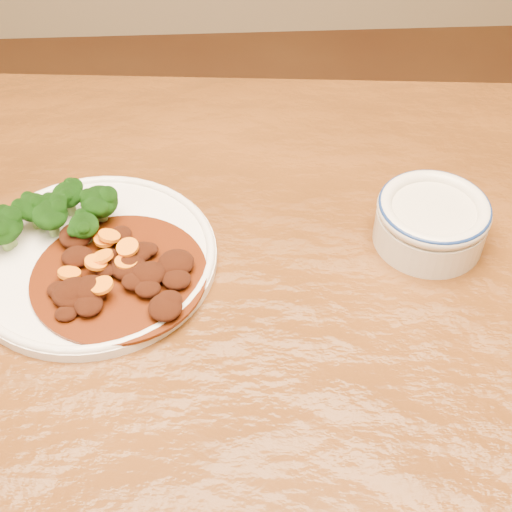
{
  "coord_description": "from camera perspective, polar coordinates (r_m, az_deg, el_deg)",
  "views": [
    {
      "loc": [
        -0.03,
        -0.53,
        1.35
      ],
      "look_at": [
        -0.0,
        0.04,
        0.77
      ],
      "focal_mm": 50.0,
      "sensor_mm": 36.0,
      "label": 1
    }
  ],
  "objects": [
    {
      "name": "mince_stew",
      "position": [
        0.8,
        -11.19,
        -1.5
      ],
      "size": [
        0.2,
        0.2,
        0.03
      ],
      "color": "#4B1A08",
      "rests_on": "dinner_plate"
    },
    {
      "name": "dip_bowl",
      "position": [
        0.86,
        13.86,
        2.82
      ],
      "size": [
        0.13,
        0.13,
        0.06
      ],
      "rotation": [
        0.0,
        0.0,
        0.32
      ],
      "color": "beige",
      "rests_on": "dining_table"
    },
    {
      "name": "broccoli_florets",
      "position": [
        0.87,
        -16.25,
        3.21
      ],
      "size": [
        0.15,
        0.1,
        0.05
      ],
      "color": "#749D51",
      "rests_on": "dinner_plate"
    },
    {
      "name": "dining_table",
      "position": [
        0.86,
        0.48,
        -6.64
      ],
      "size": [
        1.57,
        1.03,
        0.75
      ],
      "rotation": [
        0.0,
        0.0,
        -0.09
      ],
      "color": "#603311",
      "rests_on": "ground"
    },
    {
      "name": "dinner_plate",
      "position": [
        0.85,
        -12.87,
        -0.11
      ],
      "size": [
        0.29,
        0.29,
        0.02
      ],
      "rotation": [
        0.0,
        0.0,
        0.08
      ],
      "color": "white",
      "rests_on": "dining_table"
    }
  ]
}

